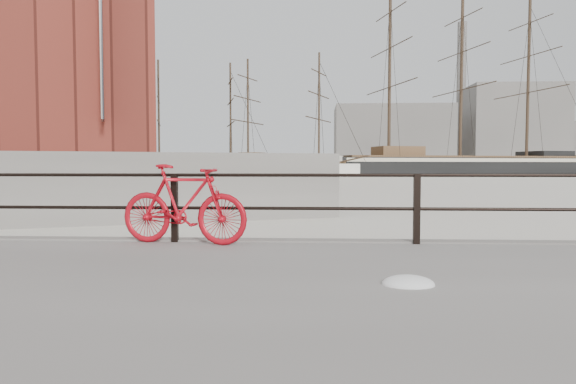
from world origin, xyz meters
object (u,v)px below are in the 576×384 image
(barque_black, at_px, (460,174))
(schooner_left, at_px, (196,175))
(bicycle, at_px, (184,204))
(schooner_mid, at_px, (282,175))
(workboat_far, at_px, (47,180))
(workboat_near, at_px, (2,185))

(barque_black, height_order, schooner_left, barque_black)
(bicycle, distance_m, schooner_mid, 72.57)
(barque_black, relative_size, schooner_mid, 2.18)
(schooner_mid, bearing_deg, workboat_far, -106.90)
(schooner_left, bearing_deg, bicycle, -91.94)
(barque_black, bearing_deg, bicycle, -124.70)
(workboat_near, distance_m, workboat_far, 14.52)
(schooner_left, distance_m, workboat_near, 43.34)
(schooner_mid, xyz_separation_m, workboat_far, (-21.88, -29.36, 0.00))
(barque_black, xyz_separation_m, workboat_far, (-51.55, -38.46, 0.00))
(schooner_mid, bearing_deg, schooner_left, -159.50)
(workboat_far, bearing_deg, workboat_near, -108.30)
(bicycle, xyz_separation_m, workboat_far, (-25.20, 43.12, -0.92))
(bicycle, xyz_separation_m, barque_black, (26.35, 81.58, -0.92))
(bicycle, relative_size, schooner_mid, 0.07)
(bicycle, relative_size, schooner_left, 0.08)
(schooner_mid, height_order, schooner_left, schooner_mid)
(bicycle, distance_m, workboat_far, 49.95)
(schooner_mid, relative_size, workboat_near, 2.49)
(schooner_mid, distance_m, workboat_near, 46.83)
(schooner_left, bearing_deg, schooner_mid, -14.43)
(schooner_mid, bearing_deg, bicycle, -67.58)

